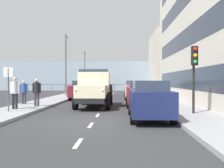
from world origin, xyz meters
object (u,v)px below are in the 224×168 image
pedestrian_near_railing (15,90)px  lamp_post_far (85,67)px  truck_vintage_cream (94,89)px  car_navy_kerbside_near (149,99)px  car_maroon_oppositeside_0 (83,90)px  street_sign (8,81)px  car_red_kerbside_1 (140,93)px  car_silver_kerbside_2 (135,89)px  lamp_post_promenade (66,59)px  pedestrian_couple_a (24,90)px  pedestrian_strolling (37,90)px  traffic_light_near (194,65)px  car_grey_oppositeside_1 (91,88)px

pedestrian_near_railing → lamp_post_far: lamp_post_far is taller
truck_vintage_cream → car_navy_kerbside_near: size_ratio=1.30×
car_maroon_oppositeside_0 → street_sign: bearing=78.0°
car_red_kerbside_1 → car_silver_kerbside_2: same height
lamp_post_promenade → car_maroon_oppositeside_0: bearing=124.4°
pedestrian_couple_a → pedestrian_strolling: bearing=133.9°
street_sign → car_maroon_oppositeside_0: bearing=-102.0°
lamp_post_far → pedestrian_couple_a: bearing=87.9°
truck_vintage_cream → pedestrian_strolling: (3.44, 0.81, -0.03)m
lamp_post_far → pedestrian_near_railing: bearing=89.7°
traffic_light_near → pedestrian_near_railing: bearing=-9.2°
car_navy_kerbside_near → car_grey_oppositeside_1: bearing=-74.6°
car_silver_kerbside_2 → car_maroon_oppositeside_0: 4.85m
car_maroon_oppositeside_0 → traffic_light_near: traffic_light_near is taller
car_navy_kerbside_near → car_red_kerbside_1: same height
lamp_post_promenade → pedestrian_near_railing: bearing=89.7°
truck_vintage_cream → car_grey_oppositeside_1: (1.83, -12.70, -0.28)m
car_red_kerbside_1 → car_silver_kerbside_2: 6.55m
car_silver_kerbside_2 → pedestrian_near_railing: bearing=53.9°
car_grey_oppositeside_1 → lamp_post_far: 10.73m
car_grey_oppositeside_1 → lamp_post_far: size_ratio=0.66×
car_navy_kerbside_near → pedestrian_couple_a: (7.78, -5.36, 0.17)m
car_maroon_oppositeside_0 → pedestrian_couple_a: 6.89m
lamp_post_far → traffic_light_near: bearing=109.1°
car_silver_kerbside_2 → lamp_post_promenade: bearing=-20.6°
car_grey_oppositeside_1 → lamp_post_promenade: lamp_post_promenade is taller
truck_vintage_cream → pedestrian_couple_a: bearing=-7.2°
car_maroon_oppositeside_0 → pedestrian_strolling: (1.61, 7.63, 0.25)m
pedestrian_strolling → street_sign: street_sign is taller
pedestrian_couple_a → car_navy_kerbside_near: bearing=145.5°
car_navy_kerbside_near → pedestrian_couple_a: size_ratio=2.77×
truck_vintage_cream → car_navy_kerbside_near: bearing=122.1°
car_red_kerbside_1 → car_grey_oppositeside_1: same height
truck_vintage_cream → pedestrian_strolling: 3.54m
pedestrian_strolling → lamp_post_far: 23.75m
car_navy_kerbside_near → traffic_light_near: 2.89m
car_navy_kerbside_near → lamp_post_promenade: bearing=-64.6°
car_red_kerbside_1 → car_grey_oppositeside_1: size_ratio=1.14×
car_navy_kerbside_near → pedestrian_couple_a: bearing=-34.5°
traffic_light_near → lamp_post_far: (9.23, -26.61, 1.36)m
car_navy_kerbside_near → car_maroon_oppositeside_0: bearing=-67.5°
car_silver_kerbside_2 → street_sign: size_ratio=1.99×
car_red_kerbside_1 → car_grey_oppositeside_1: bearing=-67.8°
traffic_light_near → street_sign: bearing=-2.7°
truck_vintage_cream → traffic_light_near: traffic_light_near is taller
pedestrian_near_railing → traffic_light_near: size_ratio=0.55×
lamp_post_promenade → lamp_post_far: (-0.08, -12.65, -0.13)m
traffic_light_near → pedestrian_couple_a: bearing=-23.9°
car_silver_kerbside_2 → truck_vintage_cream: bearing=68.3°
car_navy_kerbside_near → car_maroon_oppositeside_0: 12.53m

